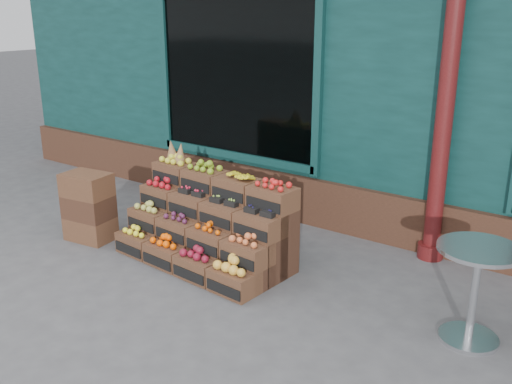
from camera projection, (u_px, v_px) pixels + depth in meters
The scene contains 6 objects.
ground at pixel (230, 299), 5.41m from camera, with size 60.00×60.00×0.00m, color #4C4C4F.
shop_facade at pixel (439, 23), 8.58m from camera, with size 12.00×6.24×4.80m.
crate_display at pixel (208, 227), 6.17m from camera, with size 1.97×1.06×1.19m.
spare_crates at pixel (89, 207), 6.68m from camera, with size 0.59×0.44×0.81m.
bistro_table at pixel (476, 283), 4.60m from camera, with size 0.67×0.67×0.84m.
shopkeeper at pixel (248, 128), 8.09m from camera, with size 0.73×0.48×2.01m, color #1E692E.
Camera 1 is at (3.04, -3.75, 2.66)m, focal length 40.00 mm.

